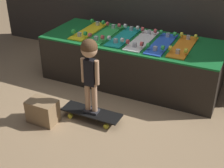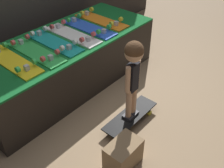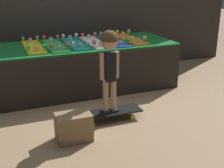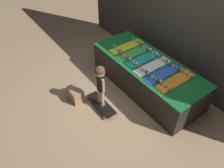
% 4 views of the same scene
% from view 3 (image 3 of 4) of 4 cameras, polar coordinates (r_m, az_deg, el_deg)
% --- Properties ---
extents(ground_plane, '(16.00, 16.00, 0.00)m').
position_cam_3_polar(ground_plane, '(3.53, -1.82, -3.86)').
color(ground_plane, '#9E7F5B').
extents(display_rack, '(2.22, 0.88, 0.58)m').
position_cam_3_polar(display_rack, '(3.99, -4.90, 3.31)').
color(display_rack, black).
rests_on(display_rack, ground_plane).
extents(skateboard_yellow_on_rack, '(0.20, 0.74, 0.09)m').
position_cam_3_polar(skateboard_yellow_on_rack, '(3.80, -14.20, 6.70)').
color(skateboard_yellow_on_rack, yellow).
rests_on(skateboard_yellow_on_rack, display_rack).
extents(skateboard_green_on_rack, '(0.20, 0.74, 0.09)m').
position_cam_3_polar(skateboard_green_on_rack, '(3.81, -10.40, 7.03)').
color(skateboard_green_on_rack, green).
rests_on(skateboard_green_on_rack, display_rack).
extents(skateboard_teal_on_rack, '(0.20, 0.74, 0.09)m').
position_cam_3_polar(skateboard_teal_on_rack, '(3.88, -6.82, 7.45)').
color(skateboard_teal_on_rack, teal).
rests_on(skateboard_teal_on_rack, display_rack).
extents(skateboard_white_on_rack, '(0.20, 0.74, 0.09)m').
position_cam_3_polar(skateboard_white_on_rack, '(3.94, -3.20, 7.72)').
color(skateboard_white_on_rack, white).
rests_on(skateboard_white_on_rack, display_rack).
extents(skateboard_blue_on_rack, '(0.20, 0.74, 0.09)m').
position_cam_3_polar(skateboard_blue_on_rack, '(4.02, 0.24, 7.99)').
color(skateboard_blue_on_rack, blue).
rests_on(skateboard_blue_on_rack, display_rack).
extents(skateboard_orange_on_rack, '(0.20, 0.74, 0.09)m').
position_cam_3_polar(skateboard_orange_on_rack, '(4.14, 3.34, 8.32)').
color(skateboard_orange_on_rack, orange).
rests_on(skateboard_orange_on_rack, display_rack).
extents(skateboard_on_floor, '(0.66, 0.20, 0.09)m').
position_cam_3_polar(skateboard_on_floor, '(3.17, -0.44, -5.31)').
color(skateboard_on_floor, black).
rests_on(skateboard_on_floor, ground_plane).
extents(child, '(0.20, 0.17, 0.82)m').
position_cam_3_polar(child, '(2.96, -0.47, 5.12)').
color(child, '#2D2D33').
rests_on(child, skateboard_on_floor).
extents(storage_box, '(0.31, 0.20, 0.25)m').
position_cam_3_polar(storage_box, '(2.80, -7.01, -7.81)').
color(storage_box, '#8E704C').
rests_on(storage_box, ground_plane).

